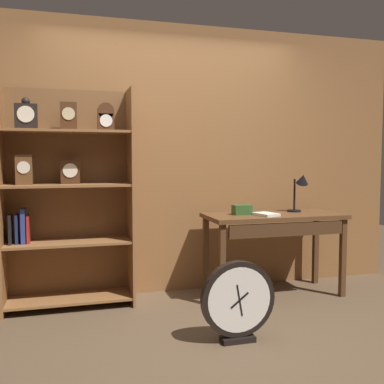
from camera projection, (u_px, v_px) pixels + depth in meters
ground_plane at (218, 344)px, 3.12m from camera, size 10.00×10.00×0.00m
back_wood_panel at (173, 159)px, 4.33m from camera, size 4.80×0.05×2.60m
bookshelf at (66, 196)px, 3.87m from camera, size 1.11×0.39×1.92m
workbench at (275, 224)px, 4.20m from camera, size 1.31×0.58×0.78m
desk_lamp at (300, 187)px, 4.35m from camera, size 0.20×0.20×0.39m
toolbox_small at (242, 210)px, 4.16m from camera, size 0.17×0.11×0.09m
open_repair_manual at (266, 214)px, 4.08m from camera, size 0.21×0.26×0.02m
round_clock_large at (238, 301)px, 3.14m from camera, size 0.55×0.11×0.59m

